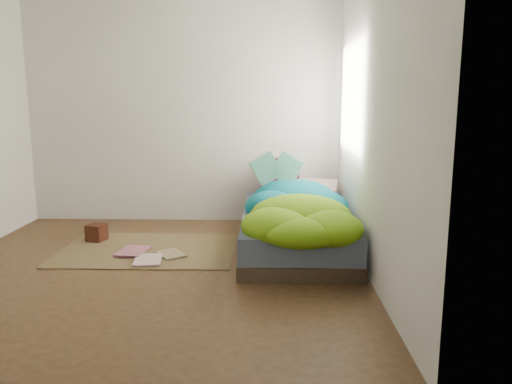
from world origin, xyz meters
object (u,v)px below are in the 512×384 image
bed (295,229)px  pillow_magenta (279,178)px  open_book (277,158)px  floor_book_a (134,261)px  floor_book_b (120,251)px  wooden_box (97,232)px

bed → pillow_magenta: pillow_magenta is taller
pillow_magenta → open_book: 0.56m
floor_book_a → pillow_magenta: bearing=38.8°
pillow_magenta → floor_book_a: size_ratio=1.31×
bed → floor_book_b: bed is taller
pillow_magenta → wooden_box: size_ratio=2.55×
bed → floor_book_a: bearing=-158.8°
wooden_box → bed: bearing=-3.1°
wooden_box → floor_book_b: (0.35, -0.40, -0.07)m
bed → floor_book_b: 1.63m
bed → floor_book_b: size_ratio=6.24×
wooden_box → floor_book_b: wooden_box is taller
open_book → bed: bearing=-57.4°
pillow_magenta → wooden_box: 1.97m
pillow_magenta → floor_book_a: (-1.26, -1.29, -0.52)m
pillow_magenta → wooden_box: bearing=-171.9°
bed → wooden_box: size_ratio=12.41×
open_book → wooden_box: (-1.77, -0.15, -0.72)m
open_book → wooden_box: 1.91m
wooden_box → floor_book_b: bearing=-48.6°
bed → wooden_box: (-1.95, 0.11, -0.08)m
floor_book_a → floor_book_b: (-0.20, 0.25, 0.00)m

